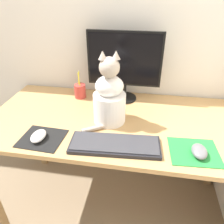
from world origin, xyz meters
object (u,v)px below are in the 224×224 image
at_px(cat, 109,97).
at_px(pen_cup, 80,91).
at_px(keyboard, 115,144).
at_px(computer_mouse_left, 38,136).
at_px(monitor, 124,64).
at_px(computer_mouse_right, 199,151).

height_order(cat, pen_cup, cat).
relative_size(keyboard, computer_mouse_left, 4.22).
xyz_separation_m(keyboard, pen_cup, (-0.30, 0.46, 0.03)).
bearing_deg(computer_mouse_left, cat, 35.47).
bearing_deg(monitor, pen_cup, -173.93).
relative_size(cat, pen_cup, 2.22).
bearing_deg(pen_cup, monitor, 6.07).
relative_size(keyboard, computer_mouse_right, 4.25).
bearing_deg(computer_mouse_right, monitor, 129.01).
distance_m(computer_mouse_left, cat, 0.40).
bearing_deg(cat, keyboard, -86.45).
distance_m(monitor, keyboard, 0.54).
bearing_deg(keyboard, pen_cup, 119.55).
distance_m(keyboard, pen_cup, 0.55).
height_order(computer_mouse_left, cat, cat).
bearing_deg(computer_mouse_left, pen_cup, 81.52).
xyz_separation_m(computer_mouse_left, cat, (0.31, 0.22, 0.12)).
xyz_separation_m(cat, pen_cup, (-0.24, 0.25, -0.10)).
distance_m(computer_mouse_right, pen_cup, 0.82).
distance_m(computer_mouse_left, computer_mouse_right, 0.75).
height_order(keyboard, pen_cup, pen_cup).
xyz_separation_m(computer_mouse_left, pen_cup, (0.07, 0.47, 0.03)).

